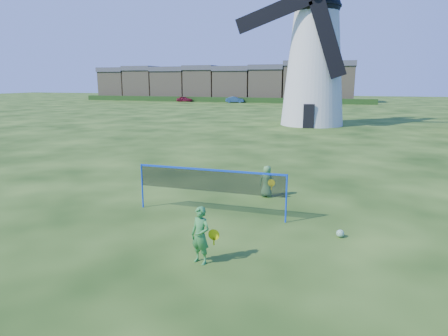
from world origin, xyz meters
TOP-DOWN VIEW (x-y plane):
  - ground at (0.00, 0.00)m, footprint 220.00×220.00m
  - windmill at (0.52, 28.42)m, footprint 14.62×6.09m
  - badminton_net at (-0.13, 0.02)m, footprint 5.05×0.05m
  - player_girl at (0.84, -3.37)m, footprint 0.72×0.48m
  - player_boy at (1.24, 2.59)m, footprint 0.68×0.46m
  - play_ball at (4.04, -0.69)m, footprint 0.22×0.22m
  - terraced_houses at (-23.09, 72.00)m, footprint 57.06×8.40m
  - hedge at (-22.00, 66.00)m, footprint 62.00×0.80m
  - car_left at (-28.72, 64.50)m, footprint 3.56×2.40m
  - car_right at (-17.85, 64.64)m, footprint 3.78×1.83m

SIDE VIEW (x-z plane):
  - ground at x=0.00m, z-range 0.00..0.00m
  - play_ball at x=4.04m, z-range 0.00..0.22m
  - hedge at x=-22.00m, z-range 0.00..1.00m
  - car_left at x=-28.72m, z-range 0.00..1.12m
  - car_right at x=-17.85m, z-range 0.00..1.19m
  - player_boy at x=1.24m, z-range 0.00..1.21m
  - player_girl at x=0.84m, z-range 0.00..1.42m
  - badminton_net at x=-0.13m, z-range 0.36..1.91m
  - terraced_houses at x=-23.09m, z-range -0.26..7.94m
  - windmill at x=0.52m, z-range -3.13..15.93m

